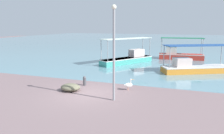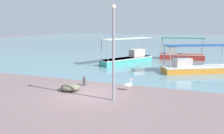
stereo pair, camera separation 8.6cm
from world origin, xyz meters
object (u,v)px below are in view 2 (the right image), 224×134
(fishing_boat_far_left, at_px, (180,54))
(lamp_post, at_px, (113,48))
(fishing_boat_near_left, at_px, (194,67))
(net_pile, at_px, (70,87))
(pelican, at_px, (128,85))
(mooring_bollard, at_px, (85,80))
(fishing_boat_outer, at_px, (129,58))

(fishing_boat_far_left, distance_m, lamp_post, 18.11)
(fishing_boat_near_left, xyz_separation_m, net_pile, (-7.94, -8.95, -0.33))
(fishing_boat_near_left, height_order, pelican, fishing_boat_near_left)
(fishing_boat_far_left, xyz_separation_m, mooring_bollard, (-5.97, -15.38, -0.25))
(fishing_boat_near_left, bearing_deg, mooring_bollard, -135.76)
(net_pile, bearing_deg, fishing_boat_near_left, 48.42)
(pelican, distance_m, mooring_bollard, 3.36)
(fishing_boat_outer, bearing_deg, fishing_boat_near_left, -21.76)
(fishing_boat_outer, height_order, pelican, fishing_boat_outer)
(pelican, height_order, lamp_post, lamp_post)
(fishing_boat_far_left, height_order, lamp_post, lamp_post)
(fishing_boat_outer, bearing_deg, mooring_bollard, -92.87)
(pelican, bearing_deg, lamp_post, -97.20)
(fishing_boat_far_left, height_order, mooring_bollard, fishing_boat_far_left)
(fishing_boat_far_left, bearing_deg, pelican, -99.59)
(fishing_boat_far_left, xyz_separation_m, fishing_boat_near_left, (1.67, -7.95, -0.05))
(lamp_post, xyz_separation_m, net_pile, (-3.38, 0.81, -2.85))
(pelican, bearing_deg, fishing_boat_far_left, 80.41)
(pelican, distance_m, lamp_post, 3.54)
(fishing_boat_outer, relative_size, mooring_bollard, 9.34)
(lamp_post, height_order, net_pile, lamp_post)
(fishing_boat_near_left, height_order, mooring_bollard, fishing_boat_near_left)
(fishing_boat_far_left, relative_size, fishing_boat_outer, 0.86)
(fishing_boat_near_left, bearing_deg, lamp_post, -115.07)
(net_pile, bearing_deg, lamp_post, -13.45)
(pelican, bearing_deg, net_pile, -158.50)
(pelican, xyz_separation_m, lamp_post, (-0.28, -2.25, 2.72))
(fishing_boat_near_left, height_order, net_pile, fishing_boat_near_left)
(mooring_bollard, bearing_deg, pelican, -1.25)
(fishing_boat_far_left, relative_size, lamp_post, 1.03)
(fishing_boat_outer, xyz_separation_m, mooring_bollard, (-0.51, -10.28, -0.25))
(mooring_bollard, bearing_deg, fishing_boat_far_left, 68.80)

